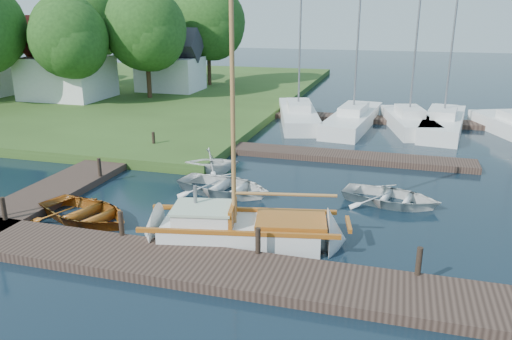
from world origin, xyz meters
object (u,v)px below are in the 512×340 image
(tree_7, at_px, (208,21))
(house_a, at_px, (66,66))
(house_c, at_px, (170,66))
(tree_2, at_px, (69,38))
(mooring_post_2, at_px, (258,241))
(tender_b, at_px, (212,160))
(tender_c, at_px, (391,195))
(marina_boat_3, at_px, (443,121))
(mooring_post_5, at_px, (154,140))
(mooring_post_4, at_px, (99,167))
(mooring_post_3, at_px, (419,261))
(tree_3, at_px, (146,28))
(marina_boat_2, at_px, (409,120))
(tree_4, at_px, (85,19))
(mooring_post_0, at_px, (4,208))
(tender_a, at_px, (224,184))
(marina_boat_0, at_px, (298,114))
(marina_boat_1, at_px, (353,118))
(mooring_post_1, at_px, (121,223))
(sailboat, at_px, (246,232))
(dinghy, at_px, (85,209))

(tree_7, bearing_deg, house_a, -128.53)
(house_c, relative_size, tree_2, 0.67)
(mooring_post_2, bearing_deg, tree_2, 135.67)
(mooring_post_2, height_order, tender_b, tender_b)
(tender_c, distance_m, tree_7, 30.97)
(mooring_post_2, xyz_separation_m, tender_c, (3.65, 5.93, -0.32))
(marina_boat_3, bearing_deg, mooring_post_5, 130.72)
(mooring_post_4, bearing_deg, mooring_post_3, -21.04)
(tree_3, bearing_deg, marina_boat_2, -10.64)
(house_c, xyz_separation_m, tree_2, (-4.00, -7.95, 2.67))
(house_a, height_order, house_c, house_a)
(mooring_post_4, distance_m, tree_7, 27.09)
(mooring_post_4, xyz_separation_m, tree_4, (-15.00, 22.05, 5.67))
(mooring_post_3, distance_m, marina_boat_3, 19.65)
(mooring_post_0, xyz_separation_m, tree_7, (-4.50, 31.05, 5.50))
(tree_2, bearing_deg, tender_a, -39.77)
(mooring_post_0, bearing_deg, marina_boat_0, 72.13)
(mooring_post_0, relative_size, mooring_post_4, 1.00)
(tender_c, relative_size, house_a, 0.59)
(tender_c, bearing_deg, house_c, 54.07)
(tree_3, distance_m, tree_7, 8.26)
(mooring_post_5, bearing_deg, tender_b, -30.02)
(marina_boat_1, xyz_separation_m, marina_boat_3, (5.47, 0.40, 0.01))
(mooring_post_1, height_order, mooring_post_4, same)
(mooring_post_0, bearing_deg, tree_7, 98.24)
(mooring_post_5, height_order, sailboat, sailboat)
(marina_boat_2, height_order, tree_3, marina_boat_2)
(mooring_post_5, height_order, house_c, house_c)
(dinghy, height_order, house_a, house_a)
(tree_7, bearing_deg, mooring_post_1, -73.84)
(house_c, distance_m, tree_7, 5.79)
(sailboat, bearing_deg, house_a, 125.00)
(marina_boat_0, height_order, house_a, marina_boat_0)
(mooring_post_0, distance_m, tree_3, 24.49)
(house_a, relative_size, tree_2, 0.81)
(mooring_post_1, xyz_separation_m, tree_4, (-19.00, 27.05, 5.67))
(tree_2, height_order, tree_4, tree_4)
(mooring_post_5, relative_size, dinghy, 0.20)
(mooring_post_5, xyz_separation_m, marina_boat_1, (9.40, 9.15, -0.14))
(sailboat, bearing_deg, marina_boat_2, 63.07)
(mooring_post_4, height_order, tender_b, tender_b)
(tender_c, height_order, tree_7, tree_7)
(house_a, bearing_deg, mooring_post_4, -50.91)
(mooring_post_0, distance_m, marina_boat_3, 24.88)
(mooring_post_3, height_order, marina_boat_0, marina_boat_0)
(house_c, relative_size, tree_7, 0.56)
(mooring_post_2, height_order, marina_boat_0, marina_boat_0)
(mooring_post_0, xyz_separation_m, tender_b, (4.66, 7.60, -0.06))
(tender_c, height_order, house_a, house_a)
(house_c, bearing_deg, tree_3, -89.97)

